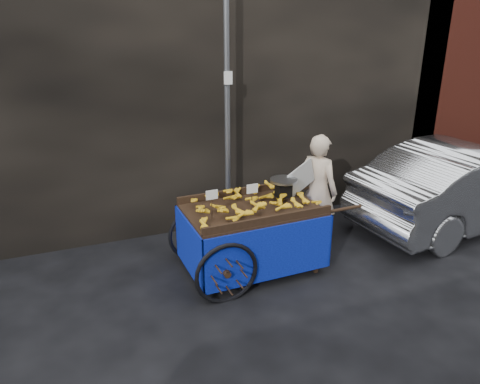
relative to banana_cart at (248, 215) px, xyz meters
name	(u,v)px	position (x,y,z in m)	size (l,w,h in m)	color
ground	(241,275)	(-0.14, -0.11, -0.80)	(80.00, 80.00, 0.00)	black
building_wall	(205,61)	(0.25, 2.49, 1.70)	(13.50, 2.00, 5.00)	black
street_pole	(227,105)	(0.16, 1.19, 1.21)	(0.12, 0.10, 4.00)	slate
banana_cart	(248,215)	(0.00, 0.00, 0.00)	(2.41, 1.23, 1.30)	black
vendor	(318,190)	(1.25, 0.38, 0.04)	(0.96, 0.73, 1.67)	beige
plastic_bag	(302,251)	(0.81, -0.04, -0.66)	(0.30, 0.24, 0.27)	#1934BC
parked_car	(469,184)	(3.90, 0.11, -0.12)	(1.43, 4.09, 1.35)	#B7B9BE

